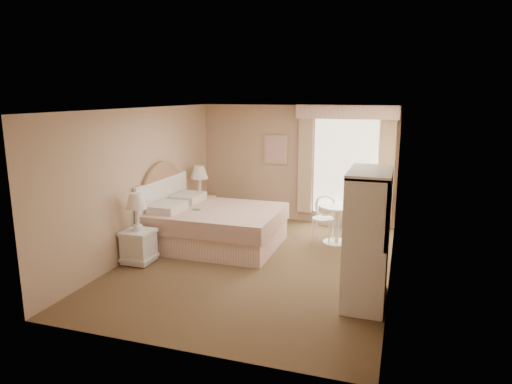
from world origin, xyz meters
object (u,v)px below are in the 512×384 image
(armoire, at_px, (367,248))
(nightstand_near, at_px, (138,237))
(bed, at_px, (210,224))
(nightstand_far, at_px, (200,203))
(cafe_chair, at_px, (324,215))
(round_table, at_px, (337,218))

(armoire, bearing_deg, nightstand_near, 175.65)
(bed, height_order, armoire, armoire)
(nightstand_near, relative_size, armoire, 0.65)
(nightstand_far, xyz_separation_m, cafe_chair, (2.67, -0.22, 0.02))
(nightstand_near, distance_m, nightstand_far, 2.38)
(armoire, bearing_deg, round_table, 107.12)
(bed, height_order, cafe_chair, bed)
(bed, xyz_separation_m, nightstand_far, (-0.73, 1.16, 0.08))
(round_table, relative_size, armoire, 0.40)
(nightstand_far, height_order, round_table, nightstand_far)
(nightstand_near, distance_m, armoire, 3.68)
(nightstand_far, distance_m, armoire, 4.53)
(nightstand_near, bearing_deg, cafe_chair, 38.99)
(nightstand_far, relative_size, cafe_chair, 1.48)
(nightstand_far, distance_m, cafe_chair, 2.68)
(round_table, relative_size, cafe_chair, 0.85)
(nightstand_far, distance_m, round_table, 2.96)
(nightstand_near, height_order, round_table, nightstand_near)
(nightstand_near, xyz_separation_m, cafe_chair, (2.67, 2.16, 0.05))
(round_table, bearing_deg, armoire, -72.88)
(bed, distance_m, armoire, 3.30)
(bed, relative_size, nightstand_near, 2.01)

